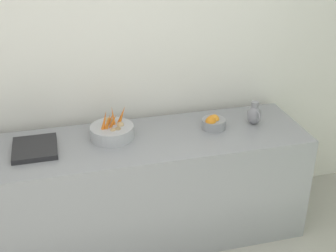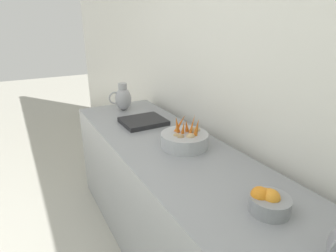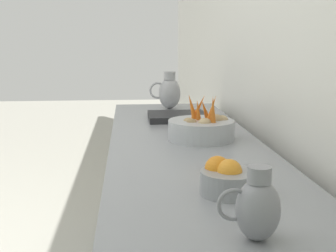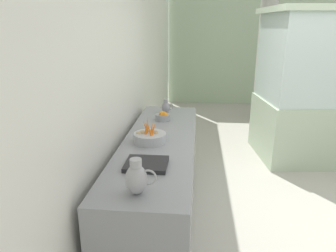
{
  "view_description": "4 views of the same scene",
  "coord_description": "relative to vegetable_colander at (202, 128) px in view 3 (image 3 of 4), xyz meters",
  "views": [
    {
      "loc": [
        1.37,
        -0.57,
        2.43
      ],
      "look_at": [
        -1.32,
        0.13,
        1.03
      ],
      "focal_mm": 48.86,
      "sensor_mm": 36.0,
      "label": 1
    },
    {
      "loc": [
        -0.63,
        1.23,
        1.66
      ],
      "look_at": [
        -1.47,
        -0.28,
        1.01
      ],
      "focal_mm": 30.19,
      "sensor_mm": 36.0,
      "label": 2
    },
    {
      "loc": [
        -1.22,
        1.84,
        1.34
      ],
      "look_at": [
        -1.39,
        -0.03,
        0.97
      ],
      "focal_mm": 48.12,
      "sensor_mm": 36.0,
      "label": 3
    },
    {
      "loc": [
        -1.11,
        -3.06,
        1.94
      ],
      "look_at": [
        -1.41,
        0.01,
        0.96
      ],
      "focal_mm": 33.44,
      "sensor_mm": 36.0,
      "label": 4
    }
  ],
  "objects": [
    {
      "name": "prep_counter",
      "position": [
        0.08,
        0.11,
        -0.49
      ],
      "size": [
        0.7,
        2.62,
        0.86
      ],
      "primitive_type": "cube",
      "color": "gray",
      "rests_on": "ground_plane"
    },
    {
      "name": "metal_pitcher_short",
      "position": [
        0.05,
        1.09,
        0.03
      ],
      "size": [
        0.15,
        0.11,
        0.18
      ],
      "color": "gray",
      "rests_on": "prep_counter"
    },
    {
      "name": "vegetable_colander",
      "position": [
        0.0,
        0.0,
        0.0
      ],
      "size": [
        0.32,
        0.32,
        0.23
      ],
      "color": "#ADAFB5",
      "rests_on": "prep_counter"
    },
    {
      "name": "metal_pitcher_tall",
      "position": [
        0.06,
        -0.98,
        0.06
      ],
      "size": [
        0.21,
        0.15,
        0.25
      ],
      "color": "#A3A3A8",
      "rests_on": "prep_counter"
    },
    {
      "name": "counter_sink_basin",
      "position": [
        0.06,
        -0.55,
        -0.04
      ],
      "size": [
        0.34,
        0.3,
        0.04
      ],
      "primitive_type": "cube",
      "color": "#232326",
      "rests_on": "prep_counter"
    },
    {
      "name": "orange_bowl",
      "position": [
        0.04,
        0.76,
        -0.0
      ],
      "size": [
        0.18,
        0.18,
        0.11
      ],
      "color": "gray",
      "rests_on": "prep_counter"
    }
  ]
}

